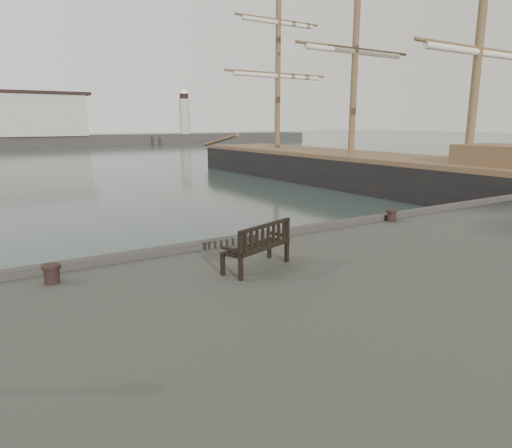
{
  "coord_description": "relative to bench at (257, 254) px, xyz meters",
  "views": [
    {
      "loc": [
        -6.2,
        -10.62,
        4.78
      ],
      "look_at": [
        0.12,
        -0.5,
        2.1
      ],
      "focal_mm": 32.0,
      "sensor_mm": 36.0,
      "label": 1
    }
  ],
  "objects": [
    {
      "name": "ground",
      "position": [
        1.0,
        2.34,
        -1.89
      ],
      "size": [
        400.0,
        400.0,
        0.0
      ],
      "primitive_type": "plane",
      "color": "black",
      "rests_on": "ground"
    },
    {
      "name": "tall_ship_main",
      "position": [
        20.09,
        18.26,
        -1.2
      ],
      "size": [
        7.74,
        35.24,
        26.33
      ],
      "rotation": [
        0.0,
        0.0,
        0.02
      ],
      "color": "black",
      "rests_on": "ground"
    },
    {
      "name": "bollard_left",
      "position": [
        -4.06,
        1.4,
        -0.13
      ],
      "size": [
        0.42,
        0.42,
        0.39
      ],
      "primitive_type": "cylinder",
      "rotation": [
        0.0,
        0.0,
        -0.15
      ],
      "color": "black",
      "rests_on": "quay"
    },
    {
      "name": "bench",
      "position": [
        0.0,
        0.0,
        0.0
      ],
      "size": [
        1.87,
        1.16,
        1.02
      ],
      "rotation": [
        0.0,
        0.0,
        0.34
      ],
      "color": "black",
      "rests_on": "quay"
    },
    {
      "name": "bollard_right",
      "position": [
        6.39,
        1.84,
        -0.13
      ],
      "size": [
        0.42,
        0.42,
        0.39
      ],
      "primitive_type": "cylinder",
      "rotation": [
        0.0,
        0.0,
        0.15
      ],
      "color": "black",
      "rests_on": "quay"
    }
  ]
}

